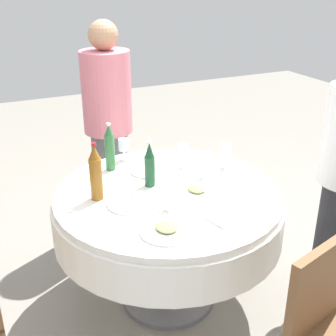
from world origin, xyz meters
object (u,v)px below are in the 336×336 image
wine_glass_west (169,191)px  plate_far (166,230)px  plate_east (151,170)px  chair_north (336,329)px  wine_glass_south (184,151)px  wine_glass_far (206,160)px  dining_table (168,215)px  wine_glass_north (124,146)px  bottle_dark_green_left (150,165)px  person_left (109,130)px  bottle_green_inner (110,148)px  plate_right (131,203)px  wine_glass_rear (225,151)px  plate_mid (196,191)px  bottle_amber_outer (96,173)px

wine_glass_west → plate_far: size_ratio=0.56×
plate_east → chair_north: bearing=11.1°
wine_glass_south → wine_glass_far: bearing=13.7°
dining_table → plate_east: (-0.29, 0.02, 0.16)m
wine_glass_north → chair_north: size_ratio=0.16×
bottle_dark_green_left → wine_glass_far: bottle_dark_green_left is taller
dining_table → person_left: 0.94m
plate_far → plate_east: bearing=162.7°
dining_table → wine_glass_south: 0.43m
wine_glass_west → plate_east: (-0.48, 0.10, -0.10)m
wine_glass_north → plate_east: bearing=20.6°
bottle_dark_green_left → bottle_green_inner: bearing=-156.9°
wine_glass_west → chair_north: wine_glass_west is taller
plate_east → person_left: (-0.62, -0.06, 0.07)m
wine_glass_far → plate_far: (0.44, -0.46, -0.10)m
plate_right → wine_glass_rear: bearing=105.0°
dining_table → plate_mid: 0.23m
bottle_amber_outer → plate_right: 0.24m
dining_table → chair_north: size_ratio=1.48×
bottle_dark_green_left → person_left: person_left is taller
bottle_dark_green_left → person_left: bearing=178.4°
plate_far → plate_east: size_ratio=1.00×
dining_table → plate_east: 0.33m
plate_mid → person_left: size_ratio=0.15×
plate_far → person_left: person_left is taller
bottle_amber_outer → plate_mid: bottle_amber_outer is taller
bottle_dark_green_left → plate_far: (0.48, -0.12, -0.11)m
bottle_dark_green_left → wine_glass_west: size_ratio=1.86×
wine_glass_rear → plate_mid: bearing=-55.0°
plate_far → chair_north: bearing=35.6°
plate_far → plate_mid: same height
wine_glass_far → plate_far: size_ratio=0.63×
dining_table → bottle_green_inner: bottle_green_inner is taller
bottle_amber_outer → wine_glass_far: 0.65m
plate_far → wine_glass_rear: bearing=128.7°
wine_glass_rear → chair_north: wine_glass_rear is taller
wine_glass_south → wine_glass_west: bearing=-34.8°
wine_glass_far → plate_east: wine_glass_far is taller
wine_glass_rear → wine_glass_south: size_ratio=1.10×
wine_glass_west → plate_far: (0.18, -0.10, -0.09)m
plate_east → wine_glass_south: bearing=81.5°
wine_glass_north → plate_far: bearing=-7.6°
plate_right → person_left: person_left is taller
wine_glass_west → plate_mid: 0.25m
plate_right → wine_glass_far: bearing=102.6°
plate_mid → plate_right: (-0.04, -0.37, -0.00)m
dining_table → plate_right: 0.29m
wine_glass_south → plate_far: size_ratio=0.58×
wine_glass_west → bottle_green_inner: bearing=-169.8°
plate_far → plate_east: (-0.66, 0.21, -0.00)m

